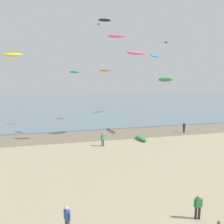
{
  "coord_description": "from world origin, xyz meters",
  "views": [
    {
      "loc": [
        -5.48,
        -8.12,
        9.38
      ],
      "look_at": [
        -0.72,
        12.64,
        5.74
      ],
      "focal_mm": 35.29,
      "sensor_mm": 36.0,
      "label": 1
    }
  ],
  "objects_px": {
    "person_by_waterline": "(67,218)",
    "kite_aloft_5": "(98,24)",
    "kite_aloft_0": "(12,55)",
    "kite_aloft_6": "(166,42)",
    "grounded_kite": "(141,138)",
    "kite_aloft_1": "(165,79)",
    "kite_aloft_3": "(117,36)",
    "kite_aloft_2": "(104,20)",
    "person_trailing_behind": "(184,127)",
    "person_left_flank": "(103,139)",
    "kite_aloft_9": "(136,53)",
    "kite_aloft_8": "(155,56)",
    "person_mid_beach": "(198,206)",
    "kite_aloft_7": "(105,70)",
    "kite_aloft_4": "(74,72)"
  },
  "relations": [
    {
      "from": "grounded_kite",
      "to": "kite_aloft_6",
      "type": "distance_m",
      "value": 37.85
    },
    {
      "from": "person_mid_beach",
      "to": "kite_aloft_5",
      "type": "distance_m",
      "value": 48.82
    },
    {
      "from": "person_by_waterline",
      "to": "kite_aloft_6",
      "type": "xyz_separation_m",
      "value": [
        28.36,
        45.38,
        17.15
      ]
    },
    {
      "from": "person_left_flank",
      "to": "kite_aloft_5",
      "type": "xyz_separation_m",
      "value": [
        4.33,
        28.18,
        20.57
      ]
    },
    {
      "from": "grounded_kite",
      "to": "kite_aloft_5",
      "type": "distance_m",
      "value": 34.2
    },
    {
      "from": "kite_aloft_4",
      "to": "kite_aloft_6",
      "type": "height_order",
      "value": "kite_aloft_6"
    },
    {
      "from": "kite_aloft_1",
      "to": "kite_aloft_7",
      "type": "relative_size",
      "value": 1.38
    },
    {
      "from": "kite_aloft_6",
      "to": "kite_aloft_7",
      "type": "xyz_separation_m",
      "value": [
        -19.77,
        -13.76,
        -7.9
      ]
    },
    {
      "from": "kite_aloft_5",
      "to": "kite_aloft_1",
      "type": "bearing_deg",
      "value": -164.82
    },
    {
      "from": "kite_aloft_1",
      "to": "kite_aloft_2",
      "type": "bearing_deg",
      "value": 45.28
    },
    {
      "from": "person_trailing_behind",
      "to": "kite_aloft_8",
      "type": "height_order",
      "value": "kite_aloft_8"
    },
    {
      "from": "kite_aloft_2",
      "to": "kite_aloft_8",
      "type": "height_order",
      "value": "kite_aloft_2"
    },
    {
      "from": "person_by_waterline",
      "to": "kite_aloft_7",
      "type": "bearing_deg",
      "value": 74.8
    },
    {
      "from": "person_left_flank",
      "to": "kite_aloft_0",
      "type": "distance_m",
      "value": 22.49
    },
    {
      "from": "kite_aloft_3",
      "to": "kite_aloft_2",
      "type": "bearing_deg",
      "value": -79.19
    },
    {
      "from": "person_by_waterline",
      "to": "kite_aloft_1",
      "type": "height_order",
      "value": "kite_aloft_1"
    },
    {
      "from": "grounded_kite",
      "to": "kite_aloft_0",
      "type": "height_order",
      "value": "kite_aloft_0"
    },
    {
      "from": "kite_aloft_5",
      "to": "kite_aloft_6",
      "type": "bearing_deg",
      "value": -84.59
    },
    {
      "from": "person_trailing_behind",
      "to": "kite_aloft_1",
      "type": "xyz_separation_m",
      "value": [
        -3.53,
        0.32,
        7.71
      ]
    },
    {
      "from": "person_by_waterline",
      "to": "kite_aloft_5",
      "type": "distance_m",
      "value": 49.13
    },
    {
      "from": "person_mid_beach",
      "to": "kite_aloft_7",
      "type": "bearing_deg",
      "value": 89.59
    },
    {
      "from": "person_by_waterline",
      "to": "kite_aloft_2",
      "type": "relative_size",
      "value": 0.8
    },
    {
      "from": "kite_aloft_9",
      "to": "kite_aloft_0",
      "type": "bearing_deg",
      "value": 140.48
    },
    {
      "from": "grounded_kite",
      "to": "kite_aloft_0",
      "type": "relative_size",
      "value": 0.81
    },
    {
      "from": "grounded_kite",
      "to": "kite_aloft_2",
      "type": "height_order",
      "value": "kite_aloft_2"
    },
    {
      "from": "kite_aloft_8",
      "to": "kite_aloft_9",
      "type": "height_order",
      "value": "kite_aloft_8"
    },
    {
      "from": "person_mid_beach",
      "to": "grounded_kite",
      "type": "bearing_deg",
      "value": 81.47
    },
    {
      "from": "person_mid_beach",
      "to": "person_by_waterline",
      "type": "bearing_deg",
      "value": 175.68
    },
    {
      "from": "kite_aloft_0",
      "to": "kite_aloft_7",
      "type": "distance_m",
      "value": 17.0
    },
    {
      "from": "grounded_kite",
      "to": "kite_aloft_2",
      "type": "distance_m",
      "value": 20.39
    },
    {
      "from": "person_left_flank",
      "to": "kite_aloft_7",
      "type": "height_order",
      "value": "kite_aloft_7"
    },
    {
      "from": "kite_aloft_3",
      "to": "kite_aloft_9",
      "type": "height_order",
      "value": "kite_aloft_3"
    },
    {
      "from": "person_trailing_behind",
      "to": "kite_aloft_6",
      "type": "bearing_deg",
      "value": 70.81
    },
    {
      "from": "kite_aloft_3",
      "to": "person_left_flank",
      "type": "bearing_deg",
      "value": 39.44
    },
    {
      "from": "person_by_waterline",
      "to": "kite_aloft_8",
      "type": "bearing_deg",
      "value": 59.86
    },
    {
      "from": "kite_aloft_1",
      "to": "kite_aloft_3",
      "type": "xyz_separation_m",
      "value": [
        -8.55,
        -3.09,
        5.66
      ]
    },
    {
      "from": "kite_aloft_0",
      "to": "kite_aloft_9",
      "type": "distance_m",
      "value": 21.39
    },
    {
      "from": "kite_aloft_2",
      "to": "kite_aloft_9",
      "type": "xyz_separation_m",
      "value": [
        3.36,
        -6.53,
        -5.82
      ]
    },
    {
      "from": "kite_aloft_5",
      "to": "kite_aloft_2",
      "type": "bearing_deg",
      "value": 173.73
    },
    {
      "from": "person_mid_beach",
      "to": "kite_aloft_9",
      "type": "xyz_separation_m",
      "value": [
        2.34,
        19.78,
        11.55
      ]
    },
    {
      "from": "kite_aloft_2",
      "to": "kite_aloft_3",
      "type": "height_order",
      "value": "kite_aloft_2"
    },
    {
      "from": "person_trailing_behind",
      "to": "kite_aloft_4",
      "type": "height_order",
      "value": "kite_aloft_4"
    },
    {
      "from": "kite_aloft_0",
      "to": "grounded_kite",
      "type": "bearing_deg",
      "value": -21.85
    },
    {
      "from": "kite_aloft_3",
      "to": "kite_aloft_8",
      "type": "distance_m",
      "value": 24.66
    },
    {
      "from": "grounded_kite",
      "to": "kite_aloft_0",
      "type": "distance_m",
      "value": 25.99
    },
    {
      "from": "kite_aloft_0",
      "to": "kite_aloft_6",
      "type": "bearing_deg",
      "value": 35.21
    },
    {
      "from": "person_mid_beach",
      "to": "kite_aloft_1",
      "type": "height_order",
      "value": "kite_aloft_1"
    },
    {
      "from": "person_left_flank",
      "to": "kite_aloft_8",
      "type": "relative_size",
      "value": 0.49
    },
    {
      "from": "kite_aloft_8",
      "to": "kite_aloft_9",
      "type": "distance_m",
      "value": 20.69
    },
    {
      "from": "kite_aloft_1",
      "to": "kite_aloft_9",
      "type": "xyz_separation_m",
      "value": [
        -5.09,
        -0.56,
        3.84
      ]
    }
  ]
}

